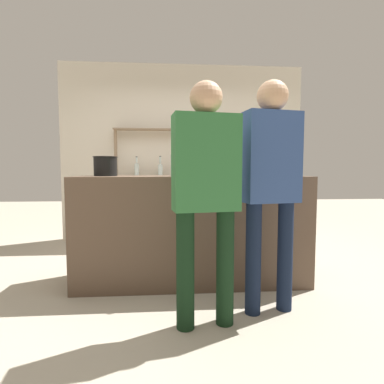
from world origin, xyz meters
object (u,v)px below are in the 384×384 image
(customer_center, at_px, (206,185))
(counter_bottle_4, at_px, (175,163))
(wine_glass, at_px, (266,164))
(ice_bucket, at_px, (105,166))
(counter_bottle_1, at_px, (189,163))
(counter_bottle_2, at_px, (212,162))
(counter_bottle_0, at_px, (281,163))
(customer_right, at_px, (271,176))
(counter_bottle_3, at_px, (236,164))

(customer_center, bearing_deg, counter_bottle_4, 7.47)
(wine_glass, distance_m, ice_bucket, 1.69)
(counter_bottle_1, relative_size, counter_bottle_2, 0.94)
(counter_bottle_0, height_order, customer_right, customer_right)
(counter_bottle_1, bearing_deg, ice_bucket, 161.11)
(counter_bottle_3, xyz_separation_m, customer_center, (-0.46, -1.08, -0.17))
(customer_center, distance_m, customer_right, 0.56)
(wine_glass, xyz_separation_m, ice_bucket, (-1.69, -0.11, -0.03))
(counter_bottle_3, height_order, counter_bottle_4, counter_bottle_3)
(counter_bottle_1, relative_size, customer_center, 0.19)
(counter_bottle_0, xyz_separation_m, counter_bottle_2, (-0.77, -0.31, 0.01))
(counter_bottle_0, distance_m, counter_bottle_4, 1.14)
(counter_bottle_2, distance_m, counter_bottle_3, 0.53)
(counter_bottle_3, xyz_separation_m, customer_right, (0.07, -0.90, -0.11))
(counter_bottle_0, relative_size, counter_bottle_4, 1.04)
(ice_bucket, height_order, customer_right, customer_right)
(customer_center, xyz_separation_m, customer_right, (0.53, 0.18, 0.06))
(wine_glass, bearing_deg, customer_center, -125.82)
(ice_bucket, bearing_deg, counter_bottle_1, -18.89)
(counter_bottle_1, bearing_deg, counter_bottle_3, 35.77)
(counter_bottle_2, height_order, ice_bucket, counter_bottle_2)
(counter_bottle_1, xyz_separation_m, customer_right, (0.60, -0.52, -0.11))
(counter_bottle_1, distance_m, wine_glass, 0.95)
(counter_bottle_0, xyz_separation_m, ice_bucket, (-1.81, 0.01, -0.03))
(ice_bucket, bearing_deg, customer_right, -29.37)
(counter_bottle_0, height_order, counter_bottle_2, counter_bottle_2)
(counter_bottle_1, bearing_deg, customer_center, -84.32)
(counter_bottle_1, xyz_separation_m, counter_bottle_2, (0.21, -0.04, 0.01))
(wine_glass, distance_m, customer_right, 0.96)
(counter_bottle_4, bearing_deg, counter_bottle_3, 28.18)
(counter_bottle_0, relative_size, customer_right, 0.18)
(counter_bottle_3, relative_size, wine_glass, 1.98)
(counter_bottle_3, relative_size, ice_bucket, 1.37)
(counter_bottle_4, distance_m, customer_center, 0.78)
(counter_bottle_2, xyz_separation_m, customer_center, (-0.14, -0.66, -0.18))
(counter_bottle_1, xyz_separation_m, ice_bucket, (-0.82, 0.28, -0.03))
(counter_bottle_3, bearing_deg, counter_bottle_4, -151.82)
(counter_bottle_2, bearing_deg, counter_bottle_0, 21.92)
(wine_glass, xyz_separation_m, customer_right, (-0.26, -0.91, -0.11))
(counter_bottle_3, bearing_deg, counter_bottle_0, -13.52)
(wine_glass, bearing_deg, counter_bottle_3, -177.60)
(counter_bottle_0, height_order, wine_glass, counter_bottle_0)
(counter_bottle_2, bearing_deg, counter_bottle_1, 169.00)
(counter_bottle_2, bearing_deg, wine_glass, 33.71)
(wine_glass, height_order, customer_center, customer_center)
(ice_bucket, xyz_separation_m, customer_center, (0.89, -0.99, -0.14))
(customer_center, bearing_deg, wine_glass, -43.90)
(counter_bottle_2, relative_size, counter_bottle_3, 1.06)
(wine_glass, height_order, ice_bucket, ice_bucket)
(counter_bottle_3, bearing_deg, wine_glass, 2.40)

